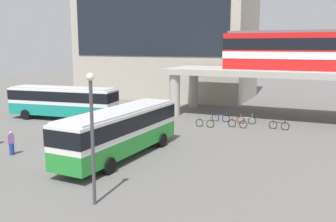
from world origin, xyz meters
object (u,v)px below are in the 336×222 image
Objects in this scene: bus_main at (121,128)px; bicycle_black at (279,125)px; station_building at (166,19)px; bicycle_green at (205,123)px; train at (331,50)px; bicycle_blue at (221,118)px; bicycle_red at (238,124)px; pedestrian_waiting_near_stop at (11,144)px; bus_secondary at (63,100)px; bicycle_silver at (246,120)px.

bicycle_black is at bearing 56.63° from bus_main.
station_building reaches higher than bicycle_green.
train is 12.21m from bicycle_blue.
bicycle_red is at bearing -42.97° from bicycle_blue.
bicycle_green and bicycle_red have the same top height.
bicycle_green and bicycle_blue have the same top height.
pedestrian_waiting_near_stop is (-7.07, -2.49, -1.22)m from bus_main.
station_building reaches higher than bicycle_blue.
bus_main is 11.41m from bicycle_green.
bicycle_blue is (0.62, 2.98, 0.00)m from bicycle_green.
bus_secondary is (-11.95, 8.86, 0.00)m from bus_main.
bus_main is at bearing -36.56° from bus_secondary.
bicycle_red is (2.76, 0.99, 0.00)m from bicycle_green.
train is at bearing 56.55° from bus_main.
pedestrian_waiting_near_stop is at bearing -85.17° from station_building.
bicycle_silver is at bearing 53.20° from pedestrian_waiting_near_stop.
bicycle_green is 16.42m from pedestrian_waiting_near_stop.
bus_main is 6.81× the size of pedestrian_waiting_near_stop.
bicycle_green is 2.94m from bicycle_red.
bicycle_red is (-7.23, -6.33, -6.51)m from train.
train reaches higher than bicycle_black.
bicycle_green and bicycle_black have the same top height.
bicycle_red is (4.93, 12.07, -1.63)m from bus_main.
train is at bearing -25.99° from station_building.
bicycle_red is at bearing 19.68° from bicycle_green.
pedestrian_waiting_near_stop is at bearing -126.80° from bicycle_silver.
bicycle_green is (-9.99, -7.32, -6.51)m from train.
station_building reaches higher than bicycle_red.
bicycle_red is at bearing 50.52° from pedestrian_waiting_near_stop.
train is 11.42× the size of bicycle_silver.
bicycle_silver is 1.09× the size of pedestrian_waiting_near_stop.
station_building is 26.59m from bicycle_black.
train is at bearing 47.39° from pedestrian_waiting_near_stop.
bus_main is at bearing -123.45° from train.
bicycle_green is at bearing -101.74° from bicycle_blue.
train is at bearing 56.39° from bicycle_black.
bus_secondary is 12.42m from pedestrian_waiting_near_stop.
bicycle_green is 1.00× the size of bicycle_black.
bus_main is at bearing -110.67° from bicycle_silver.
bicycle_red is (16.88, 3.21, -1.63)m from bus_secondary.
bicycle_blue is at bearing -155.16° from train.
pedestrian_waiting_near_stop is at bearing -132.61° from train.
bus_secondary reaches higher than pedestrian_waiting_near_stop.
station_building is at bearing 83.74° from bus_secondary.
bicycle_red is 1.00× the size of bicycle_black.
bicycle_silver and bicycle_red have the same top height.
train is at bearing 36.24° from bicycle_green.
station_building is at bearing 129.84° from bicycle_blue.
bicycle_black is at bearing 44.62° from pedestrian_waiting_near_stop.
train reaches higher than bicycle_green.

